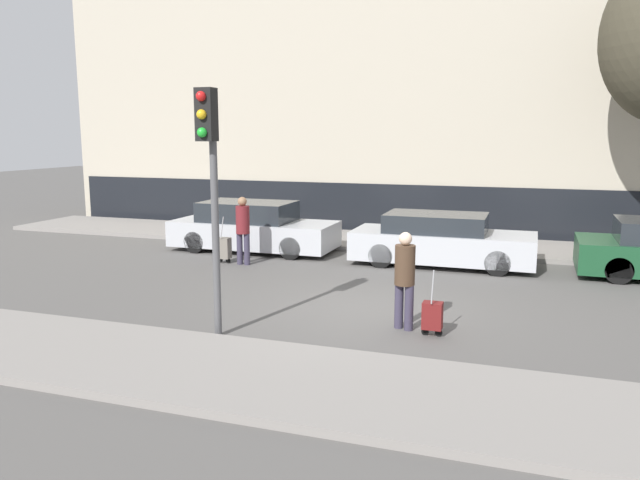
{
  "coord_description": "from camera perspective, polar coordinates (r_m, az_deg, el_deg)",
  "views": [
    {
      "loc": [
        2.76,
        -10.98,
        3.29
      ],
      "look_at": [
        -1.63,
        1.8,
        0.95
      ],
      "focal_mm": 35.0,
      "sensor_mm": 36.0,
      "label": 1
    }
  ],
  "objects": [
    {
      "name": "building_facade",
      "position": [
        21.73,
        11.94,
        13.3
      ],
      "size": [
        28.0,
        2.71,
        9.4
      ],
      "color": "#B7AD99",
      "rests_on": "ground_plane"
    },
    {
      "name": "sidewalk_near",
      "position": [
        8.39,
        -1.82,
        -12.83
      ],
      "size": [
        28.0,
        2.5,
        0.12
      ],
      "color": "gray",
      "rests_on": "ground_plane"
    },
    {
      "name": "parked_car_0",
      "position": [
        17.55,
        -6.19,
        1.11
      ],
      "size": [
        4.59,
        1.8,
        1.38
      ],
      "color": "#B7BABF",
      "rests_on": "ground_plane"
    },
    {
      "name": "trolley_right",
      "position": [
        10.39,
        10.23,
        -6.83
      ],
      "size": [
        0.34,
        0.29,
        1.1
      ],
      "color": "maroon",
      "rests_on": "ground_plane"
    },
    {
      "name": "sidewalk_far",
      "position": [
        18.48,
        10.07,
        -0.4
      ],
      "size": [
        28.0,
        3.0,
        0.12
      ],
      "color": "gray",
      "rests_on": "ground_plane"
    },
    {
      "name": "pedestrian_left",
      "position": [
        15.67,
        -7.07,
        1.24
      ],
      "size": [
        0.35,
        0.34,
        1.71
      ],
      "rotation": [
        0.0,
        0.0,
        -0.03
      ],
      "color": "#383347",
      "rests_on": "ground_plane"
    },
    {
      "name": "pedestrian_right",
      "position": [
        10.52,
        7.75,
        -3.17
      ],
      "size": [
        0.34,
        0.34,
        1.66
      ],
      "rotation": [
        0.0,
        0.0,
        2.76
      ],
      "color": "#383347",
      "rests_on": "ground_plane"
    },
    {
      "name": "parked_car_1",
      "position": [
        15.84,
        11.0,
        -0.07
      ],
      "size": [
        4.47,
        1.74,
        1.29
      ],
      "color": "#B7BABF",
      "rests_on": "ground_plane"
    },
    {
      "name": "trolley_left",
      "position": [
        16.03,
        -8.77,
        -0.74
      ],
      "size": [
        0.34,
        0.29,
        1.19
      ],
      "color": "slate",
      "rests_on": "ground_plane"
    },
    {
      "name": "traffic_light",
      "position": [
        9.86,
        -10.01,
        6.89
      ],
      "size": [
        0.28,
        0.47,
        3.95
      ],
      "color": "#515154",
      "rests_on": "ground_plane"
    },
    {
      "name": "ground_plane",
      "position": [
        11.79,
        4.69,
        -6.41
      ],
      "size": [
        80.0,
        80.0,
        0.0
      ],
      "primitive_type": "plane",
      "color": "#565451"
    }
  ]
}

